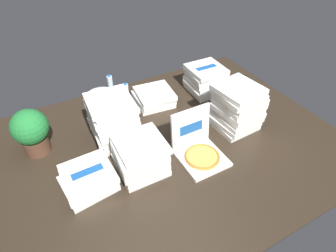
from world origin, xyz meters
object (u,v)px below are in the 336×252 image
at_px(pizza_stack_right_near, 113,120).
at_px(pizza_stack_left_near, 88,179).
at_px(pizza_stack_left_mid, 154,97).
at_px(water_bottle_0, 127,106).
at_px(water_bottle_2, 126,98).
at_px(water_bottle_3, 110,84).
at_px(pizza_stack_right_mid, 237,107).
at_px(open_pizza_box, 199,148).
at_px(water_bottle_1, 126,93).
at_px(pizza_stack_center_far, 140,157).
at_px(potted_plant, 31,130).
at_px(pizza_stack_right_far, 206,79).
at_px(ice_bucket, 102,102).

height_order(pizza_stack_right_near, pizza_stack_left_near, pizza_stack_right_near).
height_order(pizza_stack_left_mid, water_bottle_0, water_bottle_0).
distance_m(water_bottle_2, water_bottle_3, 0.35).
bearing_deg(water_bottle_2, pizza_stack_left_near, -128.58).
distance_m(pizza_stack_right_mid, pizza_stack_left_mid, 0.93).
xyz_separation_m(open_pizza_box, water_bottle_3, (-0.33, 1.35, 0.03)).
xyz_separation_m(pizza_stack_left_mid, water_bottle_2, (-0.30, 0.08, 0.04)).
height_order(water_bottle_0, water_bottle_1, same).
height_order(pizza_stack_center_far, water_bottle_2, pizza_stack_center_far).
xyz_separation_m(pizza_stack_right_near, potted_plant, (-0.69, 0.18, 0.02)).
distance_m(open_pizza_box, pizza_stack_left_near, 0.97).
bearing_deg(water_bottle_1, pizza_stack_left_near, -127.21).
relative_size(water_bottle_1, water_bottle_2, 1.00).
height_order(open_pizza_box, potted_plant, potted_plant).
distance_m(pizza_stack_right_far, pizza_stack_left_near, 1.78).
bearing_deg(water_bottle_1, water_bottle_0, -110.09).
height_order(open_pizza_box, pizza_stack_right_far, open_pizza_box).
bearing_deg(pizza_stack_left_mid, pizza_stack_center_far, -123.14).
bearing_deg(water_bottle_0, pizza_stack_right_near, -130.79).
bearing_deg(potted_plant, pizza_stack_right_mid, -17.93).
bearing_deg(pizza_stack_center_far, water_bottle_1, 74.25).
height_order(pizza_stack_right_far, pizza_stack_right_near, pizza_stack_right_near).
xyz_separation_m(open_pizza_box, pizza_stack_left_near, (-0.96, 0.15, -0.01)).
bearing_deg(pizza_stack_left_mid, pizza_stack_right_far, -5.44).
distance_m(pizza_stack_left_near, water_bottle_0, 0.95).
relative_size(ice_bucket, water_bottle_1, 1.41).
relative_size(pizza_stack_right_mid, water_bottle_1, 1.96).
bearing_deg(pizza_stack_right_mid, water_bottle_1, 130.44).
distance_m(pizza_stack_right_far, water_bottle_2, 0.95).
relative_size(pizza_stack_left_mid, potted_plant, 0.99).
height_order(open_pizza_box, pizza_stack_left_mid, open_pizza_box).
bearing_deg(open_pizza_box, pizza_stack_right_far, 52.40).
distance_m(water_bottle_2, potted_plant, 1.01).
relative_size(open_pizza_box, water_bottle_2, 1.87).
distance_m(pizza_stack_right_far, water_bottle_3, 1.11).
bearing_deg(water_bottle_3, water_bottle_2, -82.11).
bearing_deg(pizza_stack_left_near, water_bottle_2, 51.42).
height_order(pizza_stack_center_far, pizza_stack_left_near, pizza_stack_center_far).
relative_size(pizza_stack_left_mid, water_bottle_0, 1.89).
relative_size(open_pizza_box, pizza_stack_center_far, 1.02).
relative_size(water_bottle_2, potted_plant, 0.52).
xyz_separation_m(pizza_stack_right_near, water_bottle_2, (0.29, 0.42, -0.12)).
relative_size(water_bottle_3, potted_plant, 0.52).
height_order(pizza_stack_center_far, water_bottle_0, pizza_stack_center_far).
bearing_deg(pizza_stack_left_mid, water_bottle_1, 145.34).
distance_m(pizza_stack_center_far, pizza_stack_left_near, 0.45).
xyz_separation_m(pizza_stack_left_mid, water_bottle_1, (-0.26, 0.18, 0.04)).
bearing_deg(ice_bucket, pizza_stack_center_far, -90.15).
relative_size(pizza_stack_left_mid, water_bottle_3, 1.89).
relative_size(pizza_stack_right_far, pizza_stack_right_near, 0.96).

